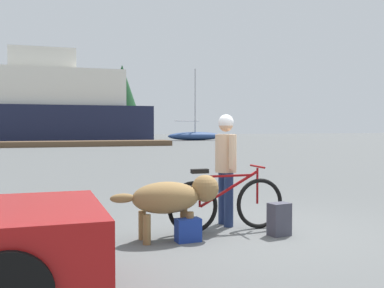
{
  "coord_description": "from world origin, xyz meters",
  "views": [
    {
      "loc": [
        -2.86,
        -5.68,
        1.48
      ],
      "look_at": [
        -0.35,
        1.8,
        1.18
      ],
      "focal_mm": 42.56,
      "sensor_mm": 36.0,
      "label": 1
    }
  ],
  "objects": [
    {
      "name": "dog",
      "position": [
        -1.22,
        -0.0,
        0.56
      ],
      "size": [
        1.45,
        0.49,
        0.84
      ],
      "color": "olive",
      "rests_on": "ground_plane"
    },
    {
      "name": "ferry_boat",
      "position": [
        -4.76,
        37.65,
        3.15
      ],
      "size": [
        23.18,
        8.32,
        8.9
      ],
      "color": "#191E38",
      "rests_on": "ground_plane"
    },
    {
      "name": "pine_tree_mid_back",
      "position": [
        1.06,
        58.48,
        6.45
      ],
      "size": [
        4.01,
        4.01,
        10.63
      ],
      "color": "#4C331E",
      "rests_on": "ground_plane"
    },
    {
      "name": "bicycle",
      "position": [
        -0.36,
        0.23,
        0.39
      ],
      "size": [
        1.76,
        0.44,
        0.92
      ],
      "color": "black",
      "rests_on": "ground_plane"
    },
    {
      "name": "dock_pier",
      "position": [
        -0.45,
        29.41,
        0.2
      ],
      "size": [
        14.67,
        2.53,
        0.4
      ],
      "primitive_type": "cube",
      "color": "brown",
      "rests_on": "ground_plane"
    },
    {
      "name": "person_cyclist",
      "position": [
        -0.22,
        0.59,
        0.99
      ],
      "size": [
        0.32,
        0.53,
        1.66
      ],
      "color": "navy",
      "rests_on": "ground_plane"
    },
    {
      "name": "handbag_pannier",
      "position": [
        -1.06,
        -0.17,
        0.15
      ],
      "size": [
        0.33,
        0.2,
        0.3
      ],
      "primitive_type": "cube",
      "rotation": [
        0.0,
        0.0,
        0.06
      ],
      "color": "navy",
      "rests_on": "ground_plane"
    },
    {
      "name": "pine_tree_center",
      "position": [
        -2.72,
        53.36,
        6.33
      ],
      "size": [
        4.32,
        4.32,
        9.73
      ],
      "color": "#4C331E",
      "rests_on": "ground_plane"
    },
    {
      "name": "sailboat_moored",
      "position": [
        13.07,
        40.74,
        0.51
      ],
      "size": [
        6.1,
        1.71,
        7.71
      ],
      "color": "navy",
      "rests_on": "ground_plane"
    },
    {
      "name": "ground_plane",
      "position": [
        0.0,
        0.0,
        0.0
      ],
      "size": [
        160.0,
        160.0,
        0.0
      ],
      "primitive_type": "plane",
      "color": "#595B5B"
    },
    {
      "name": "pine_tree_far_right",
      "position": [
        7.37,
        53.25,
        6.3
      ],
      "size": [
        4.23,
        4.23,
        9.48
      ],
      "color": "#4C331E",
      "rests_on": "ground_plane"
    },
    {
      "name": "backpack",
      "position": [
        0.22,
        -0.24,
        0.22
      ],
      "size": [
        0.31,
        0.24,
        0.44
      ],
      "primitive_type": "cube",
      "rotation": [
        0.0,
        0.0,
        0.17
      ],
      "color": "#3F3F4C",
      "rests_on": "ground_plane"
    }
  ]
}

